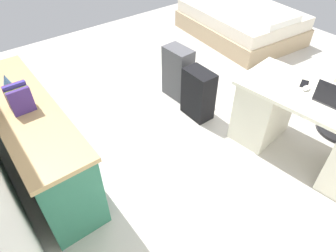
{
  "coord_description": "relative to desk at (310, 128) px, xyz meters",
  "views": [
    {
      "loc": [
        -2.07,
        2.36,
        2.26
      ],
      "look_at": [
        -0.57,
        1.21,
        0.6
      ],
      "focal_mm": 31.78,
      "sensor_mm": 36.0,
      "label": 1
    }
  ],
  "objects": [
    {
      "name": "ground_plane",
      "position": [
        1.22,
        -0.01,
        -0.38
      ],
      "size": [
        6.03,
        6.03,
        0.0
      ],
      "primitive_type": "plane",
      "color": "beige"
    },
    {
      "name": "desk",
      "position": [
        0.0,
        0.0,
        0.0
      ],
      "size": [
        1.51,
        0.84,
        0.73
      ],
      "color": "silver",
      "rests_on": "ground_plane"
    },
    {
      "name": "credenza",
      "position": [
        1.4,
        2.12,
        0.01
      ],
      "size": [
        1.8,
        0.48,
        0.79
      ],
      "color": "#2D7056",
      "rests_on": "ground_plane"
    },
    {
      "name": "bed",
      "position": [
        2.33,
        -1.66,
        -0.14
      ],
      "size": [
        2.01,
        1.56,
        0.58
      ],
      "color": "tan",
      "rests_on": "ground_plane"
    },
    {
      "name": "suitcase_black",
      "position": [
        1.15,
        0.39,
        -0.09
      ],
      "size": [
        0.36,
        0.22,
        0.59
      ],
      "primitive_type": "cube",
      "rotation": [
        0.0,
        0.0,
        -0.01
      ],
      "color": "black",
      "rests_on": "ground_plane"
    },
    {
      "name": "suitcase_spare_grey",
      "position": [
        1.6,
        0.31,
        -0.05
      ],
      "size": [
        0.37,
        0.24,
        0.65
      ],
      "primitive_type": "cube",
      "rotation": [
        0.0,
        0.0,
        0.05
      ],
      "color": "#4C4C51",
      "rests_on": "ground_plane"
    },
    {
      "name": "laptop",
      "position": [
        -0.1,
        0.0,
        0.4
      ],
      "size": [
        0.34,
        0.26,
        0.21
      ],
      "color": "#333338",
      "rests_on": "desk"
    },
    {
      "name": "computer_mouse",
      "position": [
        0.17,
        -0.01,
        0.36
      ],
      "size": [
        0.07,
        0.11,
        0.03
      ],
      "primitive_type": "ellipsoid",
      "rotation": [
        0.0,
        0.0,
        0.13
      ],
      "color": "white",
      "rests_on": "desk"
    },
    {
      "name": "cell_phone_by_mouse",
      "position": [
        0.23,
        -0.07,
        0.35
      ],
      "size": [
        0.11,
        0.15,
        0.01
      ],
      "primitive_type": "cube",
      "rotation": [
        0.0,
        0.0,
        0.4
      ],
      "color": "black",
      "rests_on": "desk"
    },
    {
      "name": "book_row",
      "position": [
        1.36,
        2.13,
        0.51
      ],
      "size": [
        0.16,
        0.17,
        0.23
      ],
      "color": "#432C79",
      "rests_on": "credenza"
    },
    {
      "name": "figurine_small",
      "position": [
        1.79,
        2.13,
        0.46
      ],
      "size": [
        0.08,
        0.08,
        0.11
      ],
      "primitive_type": "cone",
      "color": "#4C7FBF",
      "rests_on": "credenza"
    }
  ]
}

